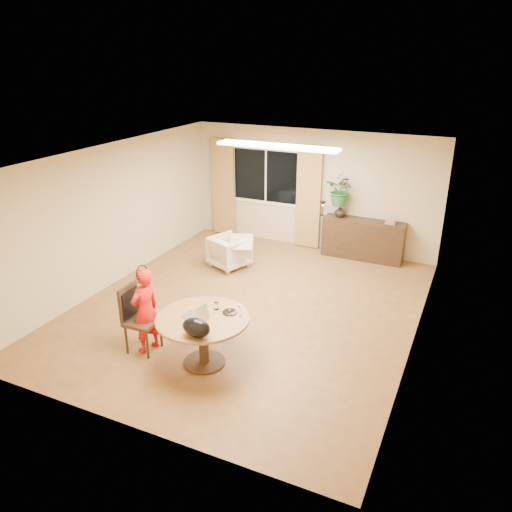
% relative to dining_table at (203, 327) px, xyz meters
% --- Properties ---
extents(floor, '(6.50, 6.50, 0.00)m').
position_rel_dining_table_xyz_m(floor, '(-0.15, 1.77, -0.58)').
color(floor, brown).
rests_on(floor, ground).
extents(ceiling, '(6.50, 6.50, 0.00)m').
position_rel_dining_table_xyz_m(ceiling, '(-0.15, 1.77, 2.02)').
color(ceiling, white).
rests_on(ceiling, wall_back).
extents(wall_back, '(5.50, 0.00, 5.50)m').
position_rel_dining_table_xyz_m(wall_back, '(-0.15, 5.02, 0.72)').
color(wall_back, '#CBB984').
rests_on(wall_back, floor).
extents(wall_left, '(0.00, 6.50, 6.50)m').
position_rel_dining_table_xyz_m(wall_left, '(-2.90, 1.77, 0.72)').
color(wall_left, '#CBB984').
rests_on(wall_left, floor).
extents(wall_right, '(0.00, 6.50, 6.50)m').
position_rel_dining_table_xyz_m(wall_right, '(2.60, 1.77, 0.72)').
color(wall_right, '#CBB984').
rests_on(wall_right, floor).
extents(window, '(1.70, 0.03, 1.30)m').
position_rel_dining_table_xyz_m(window, '(-1.25, 5.00, 0.92)').
color(window, white).
rests_on(window, wall_back).
extents(curtain_left, '(0.55, 0.08, 2.25)m').
position_rel_dining_table_xyz_m(curtain_left, '(-2.30, 4.92, 0.57)').
color(curtain_left, olive).
rests_on(curtain_left, wall_back).
extents(curtain_right, '(0.55, 0.08, 2.25)m').
position_rel_dining_table_xyz_m(curtain_right, '(-0.20, 4.92, 0.57)').
color(curtain_right, olive).
rests_on(curtain_right, wall_back).
extents(ceiling_panel, '(2.20, 0.35, 0.05)m').
position_rel_dining_table_xyz_m(ceiling_panel, '(-0.15, 2.97, 1.99)').
color(ceiling_panel, white).
rests_on(ceiling_panel, ceiling).
extents(dining_table, '(1.29, 1.29, 0.73)m').
position_rel_dining_table_xyz_m(dining_table, '(0.00, 0.00, 0.00)').
color(dining_table, brown).
rests_on(dining_table, floor).
extents(dining_chair, '(0.50, 0.46, 1.01)m').
position_rel_dining_table_xyz_m(dining_chair, '(-0.98, -0.07, -0.07)').
color(dining_chair, black).
rests_on(dining_chair, floor).
extents(child, '(0.54, 0.42, 1.29)m').
position_rel_dining_table_xyz_m(child, '(-0.93, -0.03, 0.07)').
color(child, red).
rests_on(child, floor).
extents(laptop, '(0.36, 0.27, 0.22)m').
position_rel_dining_table_xyz_m(laptop, '(-0.10, -0.04, 0.27)').
color(laptop, '#B7B7BC').
rests_on(laptop, dining_table).
extents(tumbler, '(0.09, 0.09, 0.10)m').
position_rel_dining_table_xyz_m(tumbler, '(0.06, 0.29, 0.21)').
color(tumbler, white).
rests_on(tumbler, dining_table).
extents(wine_glass, '(0.08, 0.08, 0.18)m').
position_rel_dining_table_xyz_m(wine_glass, '(0.45, 0.25, 0.25)').
color(wine_glass, white).
rests_on(wine_glass, dining_table).
extents(pot_lid, '(0.25, 0.25, 0.03)m').
position_rel_dining_table_xyz_m(pot_lid, '(0.28, 0.27, 0.17)').
color(pot_lid, white).
rests_on(pot_lid, dining_table).
extents(handbag, '(0.41, 0.27, 0.26)m').
position_rel_dining_table_xyz_m(handbag, '(0.18, -0.45, 0.29)').
color(handbag, black).
rests_on(handbag, dining_table).
extents(armchair, '(0.90, 0.91, 0.64)m').
position_rel_dining_table_xyz_m(armchair, '(-1.27, 3.20, -0.25)').
color(armchair, beige).
rests_on(armchair, floor).
extents(throw, '(0.62, 0.68, 0.03)m').
position_rel_dining_table_xyz_m(throw, '(-0.98, 3.19, 0.08)').
color(throw, beige).
rests_on(throw, armchair).
extents(sideboard, '(1.69, 0.41, 0.85)m').
position_rel_dining_table_xyz_m(sideboard, '(1.08, 4.78, -0.15)').
color(sideboard, black).
rests_on(sideboard, floor).
extents(vase, '(0.28, 0.28, 0.25)m').
position_rel_dining_table_xyz_m(vase, '(0.56, 4.78, 0.39)').
color(vase, black).
rests_on(vase, sideboard).
extents(bouquet, '(0.68, 0.62, 0.66)m').
position_rel_dining_table_xyz_m(bouquet, '(0.55, 4.78, 0.85)').
color(bouquet, '#266325').
rests_on(bouquet, vase).
extents(book_stack, '(0.22, 0.17, 0.09)m').
position_rel_dining_table_xyz_m(book_stack, '(1.61, 4.78, 0.31)').
color(book_stack, '#906349').
rests_on(book_stack, sideboard).
extents(desk_lamp, '(0.16, 0.16, 0.32)m').
position_rel_dining_table_xyz_m(desk_lamp, '(0.19, 4.73, 0.43)').
color(desk_lamp, black).
rests_on(desk_lamp, sideboard).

